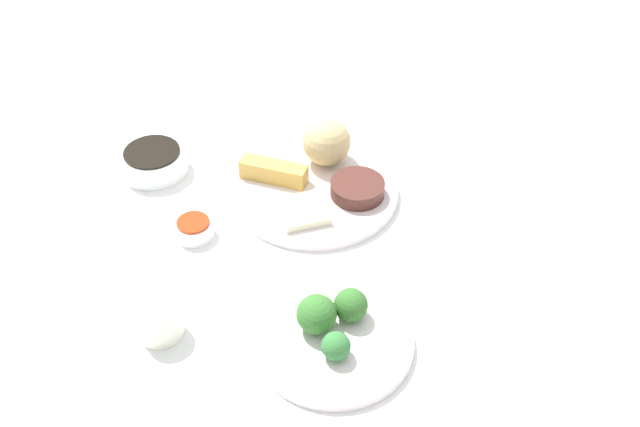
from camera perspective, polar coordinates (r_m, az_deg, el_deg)
The scene contains 15 objects.
tabletop at distance 1.22m, azimuth -0.37°, elevation 1.13°, with size 2.20×2.20×0.02m, color white.
main_plate at distance 1.21m, azimuth -0.38°, elevation 1.78°, with size 0.27×0.27×0.02m, color white.
rice_scoop at distance 1.23m, azimuth 0.52°, elevation 5.52°, with size 0.08×0.08×0.08m, color tan.
spring_roll at distance 1.21m, azimuth -3.58°, elevation 3.23°, with size 0.11×0.03×0.03m, color gold.
crab_rangoon_wonton at distance 1.15m, azimuth -1.34°, elevation 0.18°, with size 0.07×0.07×0.01m, color beige.
stir_fry_heap at distance 1.18m, azimuth 2.89°, elevation 1.93°, with size 0.09×0.09×0.02m, color #4A251E.
broccoli_plate at distance 0.99m, azimuth 1.08°, elevation -9.74°, with size 0.21×0.21×0.01m, color white.
broccoli_floret_0 at distance 0.98m, azimuth -0.27°, elevation -7.73°, with size 0.05×0.05×0.05m, color #35702C.
broccoli_floret_1 at distance 0.95m, azimuth 1.23°, elevation -10.13°, with size 0.04×0.04×0.04m, color #337437.
broccoli_floret_2 at distance 0.99m, azimuth 2.37°, elevation -7.02°, with size 0.05×0.05×0.05m, color #33692A.
soy_sauce_bowl at distance 1.28m, azimuth -12.65°, elevation 3.90°, with size 0.11×0.11×0.04m, color white.
soy_sauce_bowl_liquid at distance 1.27m, azimuth -12.78°, elevation 4.62°, with size 0.09×0.09×0.00m, color black.
sauce_ramekin_sweet_and_sour at distance 1.15m, azimuth -9.64°, elevation -1.20°, with size 0.06×0.06×0.02m, color white.
sauce_ramekin_sweet_and_sour_liquid at distance 1.14m, azimuth -9.72°, elevation -0.68°, with size 0.05×0.05×0.00m, color red.
teacup at distance 1.01m, azimuth -12.22°, elevation -8.06°, with size 0.06×0.06×0.05m, color white.
Camera 1 is at (0.92, -0.12, 0.80)m, focal length 41.74 mm.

